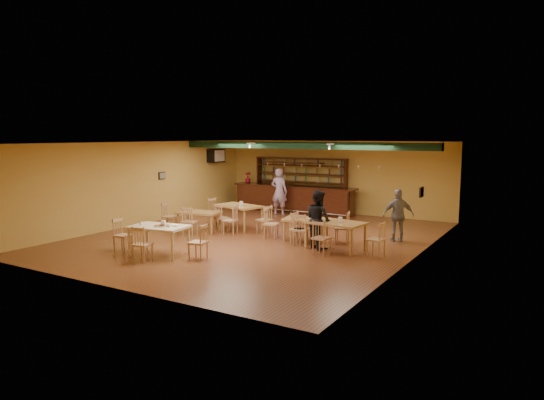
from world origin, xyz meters
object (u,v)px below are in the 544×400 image
Objects in this scene: dining_table_a at (238,217)px; patron_right_a at (318,219)px; dining_table_d at (335,236)px; near_table at (159,241)px; bar_counter at (293,199)px; dining_table_b at (306,229)px; patron_bar at (279,192)px; dining_table_c at (199,222)px.

dining_table_a is 0.97× the size of patron_right_a.
dining_table_d is at bearing -136.37° from patron_right_a.
dining_table_a is 1.08× the size of near_table.
near_table is at bearing -86.86° from bar_counter.
dining_table_b is at bearing 1.85° from dining_table_a.
bar_counter is 3.62× the size of near_table.
patron_right_a is (-0.49, -0.10, 0.44)m from dining_table_d.
dining_table_a is 0.86× the size of patron_bar.
dining_table_c is 0.82× the size of patron_right_a.
near_table is (-2.53, -3.76, 0.06)m from dining_table_b.
patron_bar is (-0.21, -0.83, 0.38)m from bar_counter.
dining_table_c is (-0.71, -5.36, -0.22)m from bar_counter.
patron_bar is at bearing -104.56° from bar_counter.
bar_counter is 3.40× the size of dining_table_d.
patron_right_a is (3.73, -1.37, 0.44)m from dining_table_a.
near_table is (1.17, -3.14, 0.06)m from dining_table_c.
bar_counter is at bearing -109.88° from patron_bar.
patron_bar is (-3.21, 3.91, 0.61)m from dining_table_b.
dining_table_c is at bearing 29.46° from patron_right_a.
dining_table_b is 0.81× the size of patron_right_a.
dining_table_a is at bearing 86.25° from near_table.
patron_bar is (-4.50, 4.60, 0.55)m from dining_table_d.
patron_right_a is at bearing -7.33° from dining_table_a.
dining_table_d is 0.67m from patron_right_a.
patron_right_a reaches higher than dining_table_b.
patron_bar reaches higher than near_table.
dining_table_c is (-3.71, -0.62, 0.00)m from dining_table_b.
dining_table_b is at bearing 47.14° from near_table.
bar_counter is 5.41m from dining_table_c.
patron_right_a reaches higher than dining_table_c.
dining_table_d is at bearing 129.06° from patron_bar.
patron_bar reaches higher than bar_counter.
dining_table_b is at bearing -13.31° from patron_right_a.
dining_table_c is at bearing 78.45° from patron_bar.
near_table is (0.39, -4.33, -0.00)m from dining_table_a.
near_table is 7.72m from patron_bar.
dining_table_c is at bearing -173.99° from dining_table_d.
dining_table_b is 4.54m from near_table.
dining_table_c is 4.54m from patron_right_a.
dining_table_a is (0.07, -4.16, -0.16)m from bar_counter.
dining_table_b is at bearing -2.79° from dining_table_c.
bar_counter reaches higher than dining_table_d.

